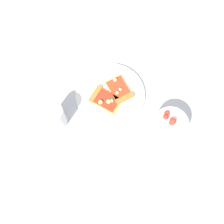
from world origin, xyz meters
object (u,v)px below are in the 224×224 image
(plate, at_px, (110,95))
(soda_glass, at_px, (56,117))
(pizza_slice_near, at_px, (104,99))
(pizza_slice_far, at_px, (120,91))
(salad_bowl, at_px, (170,125))

(plate, bearing_deg, soda_glass, 17.88)
(pizza_slice_near, relative_size, soda_glass, 1.18)
(plate, height_order, soda_glass, soda_glass)
(pizza_slice_near, distance_m, soda_glass, 0.20)
(pizza_slice_far, bearing_deg, plate, 4.87)
(salad_bowl, bearing_deg, plate, -42.23)
(salad_bowl, relative_size, soda_glass, 1.12)
(pizza_slice_near, bearing_deg, salad_bowl, 144.91)
(plate, relative_size, pizza_slice_near, 2.03)
(salad_bowl, bearing_deg, pizza_slice_near, -35.09)
(soda_glass, bearing_deg, pizza_slice_near, -165.25)
(plate, distance_m, salad_bowl, 0.26)
(pizza_slice_near, height_order, pizza_slice_far, pizza_slice_near)
(plate, xyz_separation_m, pizza_slice_near, (0.03, 0.02, 0.01))
(plate, distance_m, soda_glass, 0.23)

